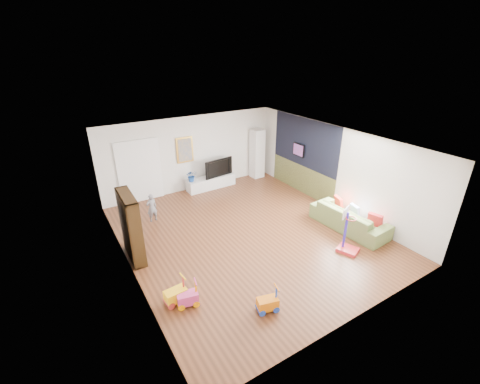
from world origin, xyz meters
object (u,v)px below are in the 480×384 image
sofa (349,218)px  basketball_hoop (351,231)px  media_console (211,182)px  bookshelf (131,227)px

sofa → basketball_hoop: basketball_hoop is taller
media_console → sofa: size_ratio=0.82×
sofa → basketball_hoop: (-0.92, -0.80, 0.28)m
sofa → basketball_hoop: size_ratio=1.86×
media_console → bookshelf: (-3.62, -2.84, 0.65)m
bookshelf → basketball_hoop: 5.51m
sofa → basketball_hoop: 1.25m
basketball_hoop → bookshelf: bearing=129.4°
sofa → basketball_hoop: bearing=127.6°
sofa → bookshelf: bearing=68.0°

